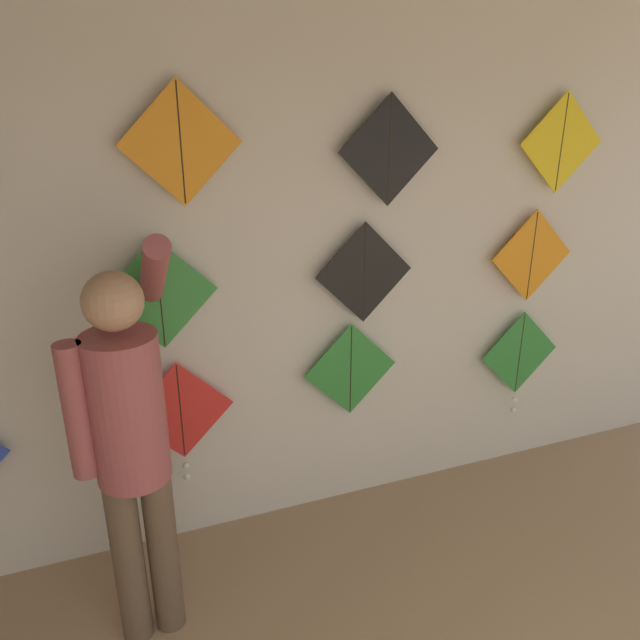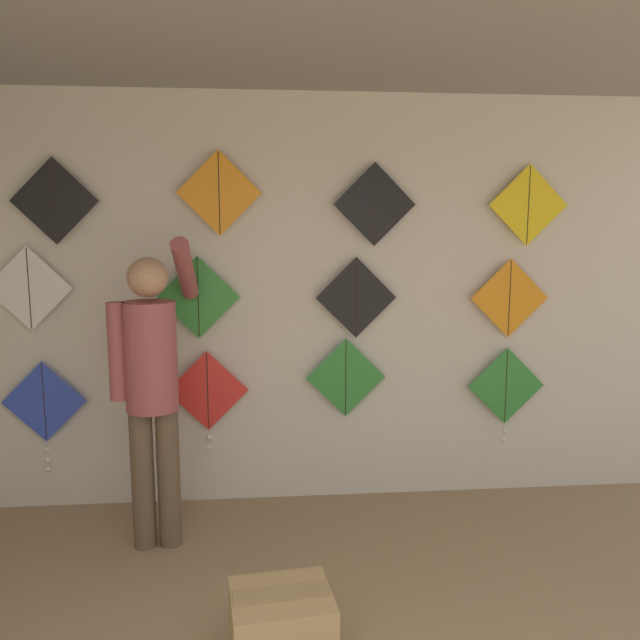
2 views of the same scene
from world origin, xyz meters
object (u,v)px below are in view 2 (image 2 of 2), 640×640
at_px(kite_3, 506,389).
at_px(shopkeeper, 152,376).
at_px(kite_5, 198,297).
at_px(cardboard_box, 282,634).
at_px(kite_10, 375,204).
at_px(kite_6, 356,298).
at_px(kite_8, 54,201).
at_px(kite_0, 45,408).
at_px(kite_2, 346,378).
at_px(kite_11, 528,205).
at_px(kite_7, 509,298).
at_px(kite_4, 29,289).
at_px(kite_1, 208,394).
at_px(kite_9, 219,193).

bearing_deg(kite_3, shopkeeper, -167.24).
bearing_deg(kite_5, cardboard_box, -73.95).
distance_m(cardboard_box, kite_10, 2.64).
xyz_separation_m(kite_6, kite_8, (-1.95, 0.00, 0.64)).
relative_size(kite_6, kite_10, 1.00).
xyz_separation_m(kite_0, kite_3, (3.18, 0.00, 0.05)).
height_order(kite_2, kite_6, kite_6).
distance_m(cardboard_box, kite_6, 2.20).
relative_size(kite_10, kite_11, 1.00).
bearing_deg(kite_10, kite_5, 180.00).
bearing_deg(kite_2, cardboard_box, -106.13).
xyz_separation_m(shopkeeper, kite_11, (2.47, 0.54, 1.01)).
xyz_separation_m(kite_7, kite_8, (-3.03, 0.00, 0.66)).
height_order(kite_6, kite_8, kite_8).
height_order(shopkeeper, kite_3, shopkeeper).
distance_m(kite_7, kite_8, 3.10).
xyz_separation_m(kite_4, kite_7, (3.22, 0.00, -0.10)).
bearing_deg(shopkeeper, kite_11, 6.95).
relative_size(kite_0, kite_10, 1.38).
height_order(kite_1, kite_3, kite_1).
height_order(kite_1, kite_9, kite_9).
height_order(kite_0, kite_9, kite_9).
height_order(kite_4, kite_7, kite_4).
distance_m(shopkeeper, kite_5, 0.71).
height_order(kite_1, kite_8, kite_8).
distance_m(cardboard_box, kite_5, 2.19).
relative_size(kite_5, kite_8, 1.00).
distance_m(kite_0, kite_1, 1.08).
distance_m(kite_4, kite_5, 1.08).
distance_m(kite_6, kite_11, 1.34).
relative_size(cardboard_box, kite_9, 0.85).
relative_size(kite_3, kite_8, 1.25).
bearing_deg(kite_9, kite_1, -179.64).
xyz_separation_m(kite_0, kite_4, (-0.05, 0.00, 0.80)).
distance_m(cardboard_box, kite_7, 2.68).
relative_size(kite_3, kite_6, 1.25).
height_order(kite_0, kite_4, kite_4).
distance_m(kite_5, kite_10, 1.33).
xyz_separation_m(shopkeeper, kite_5, (0.22, 0.54, 0.40)).
bearing_deg(kite_7, kite_6, 180.00).
bearing_deg(kite_0, kite_6, 0.03).
bearing_deg(shopkeeper, kite_6, 17.33).
xyz_separation_m(kite_8, kite_11, (3.13, 0.00, -0.02)).
distance_m(kite_2, kite_3, 1.16).
height_order(kite_9, kite_10, kite_9).
height_order(kite_7, kite_9, kite_9).
distance_m(shopkeeper, kite_1, 0.66).
distance_m(kite_5, kite_6, 1.06).
height_order(cardboard_box, kite_0, kite_0).
bearing_deg(kite_10, kite_6, 180.00).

